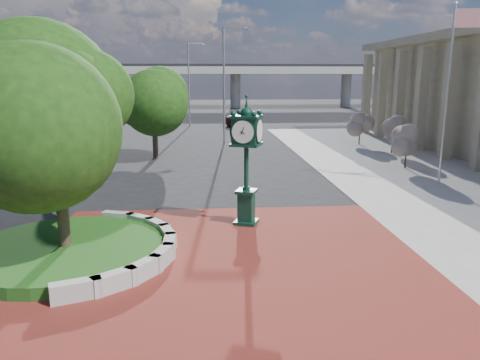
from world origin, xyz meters
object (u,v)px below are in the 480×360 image
object	(u,v)px
post_clock	(246,156)
parked_car	(240,121)
street_lamp_near	(227,76)
flagpole_a	(447,95)
street_lamp_far	(191,78)

from	to	relation	value
post_clock	parked_car	bearing A→B (deg)	85.96
parked_car	street_lamp_near	world-z (taller)	street_lamp_near
post_clock	parked_car	xyz separation A→B (m)	(2.39, 33.79, -1.83)
parked_car	flagpole_a	bearing A→B (deg)	-94.78
post_clock	street_lamp_far	xyz separation A→B (m)	(-2.94, 36.52, 2.72)
street_lamp_near	street_lamp_far	xyz separation A→B (m)	(-3.36, 13.40, -0.22)
post_clock	street_lamp_near	distance (m)	23.31
street_lamp_far	street_lamp_near	bearing A→B (deg)	-75.92
post_clock	street_lamp_far	bearing A→B (deg)	94.61
parked_car	street_lamp_near	size ratio (longest dim) A/B	0.49
parked_car	flagpole_a	distance (m)	29.31
flagpole_a	post_clock	bearing A→B (deg)	-150.84
post_clock	flagpole_a	distance (m)	12.31
street_lamp_near	street_lamp_far	distance (m)	13.81
flagpole_a	street_lamp_far	bearing A→B (deg)	113.89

